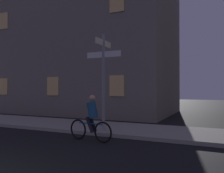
% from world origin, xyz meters
% --- Properties ---
extents(sidewalk_kerb, '(40.00, 2.98, 0.14)m').
position_xyz_m(sidewalk_kerb, '(0.00, 7.28, 0.07)').
color(sidewalk_kerb, gray).
rests_on(sidewalk_kerb, ground_plane).
extents(signpost, '(1.51, 1.32, 3.90)m').
position_xyz_m(signpost, '(0.65, 6.28, 2.45)').
color(signpost, gray).
rests_on(signpost, sidewalk_kerb).
extents(cyclist, '(1.81, 0.38, 1.61)m').
position_xyz_m(cyclist, '(0.86, 4.93, 0.75)').
color(cyclist, black).
rests_on(cyclist, ground_plane).
extents(building_left_block, '(13.73, 7.76, 17.54)m').
position_xyz_m(building_left_block, '(-5.02, 13.99, 8.77)').
color(building_left_block, slate).
rests_on(building_left_block, ground_plane).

